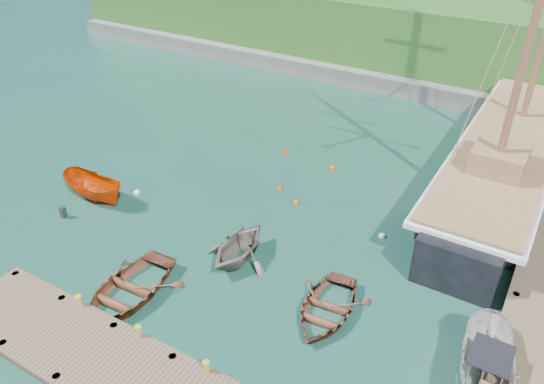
{
  "coord_description": "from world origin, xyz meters",
  "views": [
    {
      "loc": [
        9.84,
        -13.98,
        15.11
      ],
      "look_at": [
        -0.69,
        3.64,
        2.0
      ],
      "focal_mm": 35.0,
      "sensor_mm": 36.0,
      "label": 1
    }
  ],
  "objects_px": {
    "cabin_boat_white": "(482,384)",
    "motorboat_orange": "(96,199)",
    "rowboat_1": "(239,259)",
    "rowboat_0": "(128,297)",
    "schooner": "(504,166)",
    "rowboat_2": "(326,314)"
  },
  "relations": [
    {
      "from": "cabin_boat_white",
      "to": "motorboat_orange",
      "type": "bearing_deg",
      "value": 166.03
    },
    {
      "from": "rowboat_1",
      "to": "motorboat_orange",
      "type": "distance_m",
      "value": 9.1
    },
    {
      "from": "rowboat_0",
      "to": "schooner",
      "type": "distance_m",
      "value": 20.25
    },
    {
      "from": "motorboat_orange",
      "to": "rowboat_0",
      "type": "bearing_deg",
      "value": -121.49
    },
    {
      "from": "cabin_boat_white",
      "to": "schooner",
      "type": "distance_m",
      "value": 14.03
    },
    {
      "from": "rowboat_0",
      "to": "cabin_boat_white",
      "type": "bearing_deg",
      "value": 10.26
    },
    {
      "from": "rowboat_1",
      "to": "schooner",
      "type": "bearing_deg",
      "value": 56.42
    },
    {
      "from": "motorboat_orange",
      "to": "cabin_boat_white",
      "type": "xyz_separation_m",
      "value": [
        19.8,
        -1.44,
        0.0
      ]
    },
    {
      "from": "schooner",
      "to": "cabin_boat_white",
      "type": "bearing_deg",
      "value": -80.88
    },
    {
      "from": "motorboat_orange",
      "to": "schooner",
      "type": "xyz_separation_m",
      "value": [
        17.66,
        12.39,
        1.07
      ]
    },
    {
      "from": "rowboat_0",
      "to": "rowboat_1",
      "type": "distance_m",
      "value": 4.96
    },
    {
      "from": "schooner",
      "to": "rowboat_0",
      "type": "bearing_deg",
      "value": -123.0
    },
    {
      "from": "rowboat_1",
      "to": "cabin_boat_white",
      "type": "relative_size",
      "value": 0.76
    },
    {
      "from": "rowboat_1",
      "to": "rowboat_2",
      "type": "distance_m",
      "value": 4.84
    },
    {
      "from": "rowboat_0",
      "to": "rowboat_2",
      "type": "distance_m",
      "value": 7.97
    },
    {
      "from": "motorboat_orange",
      "to": "rowboat_1",
      "type": "bearing_deg",
      "value": -88.52
    },
    {
      "from": "rowboat_0",
      "to": "cabin_boat_white",
      "type": "xyz_separation_m",
      "value": [
        13.25,
        3.06,
        0.0
      ]
    },
    {
      "from": "rowboat_2",
      "to": "cabin_boat_white",
      "type": "distance_m",
      "value": 5.97
    },
    {
      "from": "schooner",
      "to": "rowboat_1",
      "type": "bearing_deg",
      "value": -123.79
    },
    {
      "from": "rowboat_2",
      "to": "motorboat_orange",
      "type": "height_order",
      "value": "motorboat_orange"
    },
    {
      "from": "motorboat_orange",
      "to": "schooner",
      "type": "bearing_deg",
      "value": -51.97
    },
    {
      "from": "rowboat_2",
      "to": "schooner",
      "type": "bearing_deg",
      "value": 69.48
    }
  ]
}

